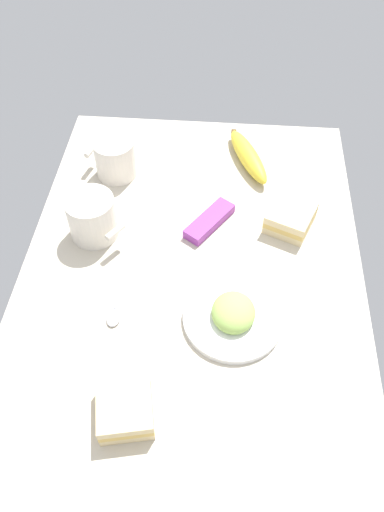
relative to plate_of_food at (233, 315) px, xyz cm
name	(u,v)px	position (x,y,z in cm)	size (l,w,h in cm)	color
tabletop	(192,269)	(11.22, 8.02, -2.34)	(90.00, 64.00, 2.00)	#BCB29E
plate_of_food	(233,315)	(0.00, 0.00, 0.00)	(17.39, 17.39, 4.51)	white
coffee_mug_black	(115,158)	(35.89, 26.64, 3.06)	(8.71, 11.17, 8.53)	silver
coffee_mug_milky	(92,217)	(17.97, 27.83, 3.32)	(10.47, 11.58, 9.06)	silver
sandwich_main	(125,408)	(-18.18, 15.65, 0.86)	(10.50, 9.80, 4.40)	beige
sandwich_side	(291,217)	(23.35, -10.66, 0.86)	(11.62, 11.13, 4.40)	beige
banana	(248,156)	(41.69, -2.03, 0.68)	(18.72, 11.01, 4.03)	yellow
spoon	(115,309)	(0.27, 20.64, -0.96)	(10.95, 2.41, 0.80)	silver
snack_bar	(209,221)	(22.17, 5.40, -0.34)	(12.28, 3.85, 2.00)	purple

